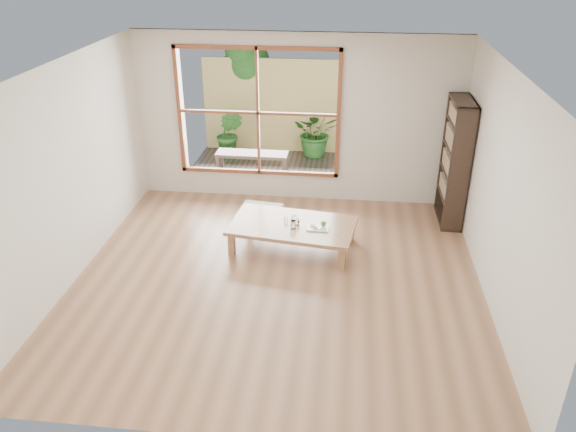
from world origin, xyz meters
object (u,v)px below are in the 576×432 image
(bookshelf, at_px, (455,163))
(garden_bench, at_px, (252,156))
(food_tray, at_px, (319,227))
(low_table, at_px, (293,227))

(bookshelf, distance_m, garden_bench, 3.53)
(food_tray, relative_size, garden_bench, 0.23)
(bookshelf, bearing_deg, garden_bench, 156.67)
(garden_bench, bearing_deg, bookshelf, -22.60)
(bookshelf, height_order, garden_bench, bookshelf)
(low_table, distance_m, garden_bench, 2.66)
(bookshelf, height_order, food_tray, bookshelf)
(garden_bench, bearing_deg, low_table, -67.74)
(low_table, distance_m, bookshelf, 2.55)
(food_tray, bearing_deg, low_table, 168.33)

